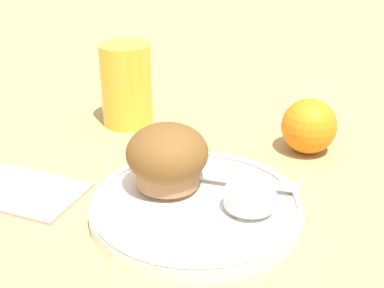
{
  "coord_description": "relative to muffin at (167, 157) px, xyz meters",
  "views": [
    {
      "loc": [
        0.16,
        -0.44,
        0.31
      ],
      "look_at": [
        -0.04,
        0.05,
        0.06
      ],
      "focal_mm": 50.0,
      "sensor_mm": 36.0,
      "label": 1
    }
  ],
  "objects": [
    {
      "name": "cream_ramekin",
      "position": [
        0.1,
        -0.01,
        -0.02
      ],
      "size": [
        0.05,
        0.05,
        0.02
      ],
      "color": "silver",
      "rests_on": "plate"
    },
    {
      "name": "plate",
      "position": [
        0.04,
        -0.02,
        -0.04
      ],
      "size": [
        0.22,
        0.22,
        0.02
      ],
      "color": "silver",
      "rests_on": "ground_plane"
    },
    {
      "name": "butter_knife",
      "position": [
        0.06,
        0.03,
        -0.03
      ],
      "size": [
        0.17,
        0.03,
        0.0
      ],
      "rotation": [
        0.0,
        0.0,
        0.09
      ],
      "color": "silver",
      "rests_on": "plate"
    },
    {
      "name": "berry_pair",
      "position": [
        0.02,
        0.02,
        -0.02
      ],
      "size": [
        0.03,
        0.01,
        0.01
      ],
      "color": "#B7192D",
      "rests_on": "plate"
    },
    {
      "name": "folded_napkin",
      "position": [
        -0.17,
        -0.05,
        -0.05
      ],
      "size": [
        0.16,
        0.09,
        0.01
      ],
      "color": "#D19E93",
      "rests_on": "ground_plane"
    },
    {
      "name": "muffin",
      "position": [
        0.0,
        0.0,
        0.0
      ],
      "size": [
        0.09,
        0.09,
        0.07
      ],
      "color": "#9E7047",
      "rests_on": "plate"
    },
    {
      "name": "ground_plane",
      "position": [
        0.05,
        -0.02,
        -0.05
      ],
      "size": [
        3.0,
        3.0,
        0.0
      ],
      "primitive_type": "plane",
      "color": "tan"
    },
    {
      "name": "juice_glass",
      "position": [
        -0.14,
        0.17,
        0.01
      ],
      "size": [
        0.07,
        0.07,
        0.12
      ],
      "color": "gold",
      "rests_on": "ground_plane"
    },
    {
      "name": "orange_fruit",
      "position": [
        0.12,
        0.17,
        -0.02
      ],
      "size": [
        0.07,
        0.07,
        0.07
      ],
      "color": "orange",
      "rests_on": "ground_plane"
    }
  ]
}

